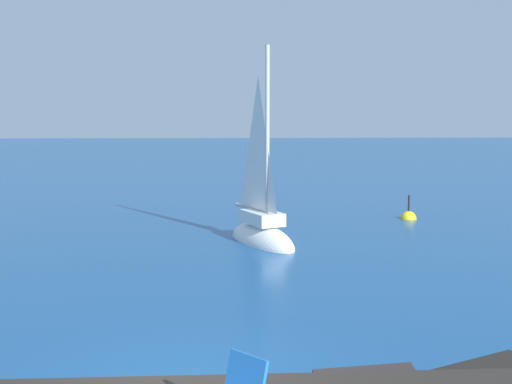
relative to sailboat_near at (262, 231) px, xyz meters
The scene contains 2 objects.
sailboat_near is the anchor object (origin of this frame).
marker_buoy 6.66m from the sailboat_near, 36.29° to the left, with size 0.56×0.56×1.13m.
Camera 1 is at (0.55, -8.40, 3.84)m, focal length 46.45 mm.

